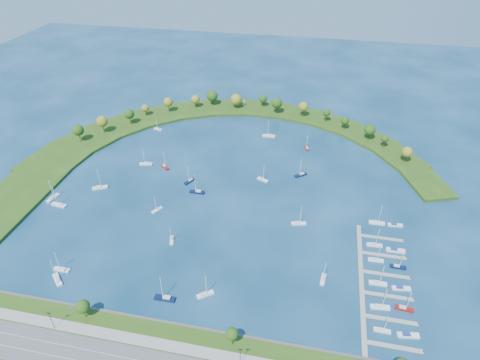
% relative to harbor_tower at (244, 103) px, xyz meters
% --- Properties ---
extents(ground, '(700.00, 700.00, 0.00)m').
position_rel_harbor_tower_xyz_m(ground, '(15.50, -119.68, -4.24)').
color(ground, '#082C46').
rests_on(ground, ground).
extents(breakwater, '(286.74, 247.64, 2.00)m').
position_rel_harbor_tower_xyz_m(breakwater, '(-30.82, -70.96, -3.25)').
color(breakwater, '#264612').
rests_on(breakwater, ground).
extents(breakwater_trees, '(239.76, 95.93, 13.85)m').
position_rel_harbor_tower_xyz_m(breakwater_trees, '(-4.07, -30.16, 6.07)').
color(breakwater_trees, '#382314').
rests_on(breakwater_trees, breakwater).
extents(harbor_tower, '(2.60, 2.60, 4.37)m').
position_rel_harbor_tower_xyz_m(harbor_tower, '(0.00, 0.00, 0.00)').
color(harbor_tower, gray).
rests_on(harbor_tower, breakwater).
extents(dock_system, '(24.28, 82.00, 1.60)m').
position_rel_harbor_tower_xyz_m(dock_system, '(100.80, -180.68, -3.89)').
color(dock_system, gray).
rests_on(dock_system, ground).
extents(moored_boat_0, '(4.52, 7.28, 10.38)m').
position_rel_harbor_tower_xyz_m(moored_boat_0, '(58.94, -59.81, -3.38)').
color(moored_boat_0, maroon).
rests_on(moored_boat_0, ground).
extents(moored_boat_1, '(9.74, 2.77, 14.30)m').
position_rel_harbor_tower_xyz_m(moored_boat_1, '(5.25, -209.68, -3.26)').
color(moored_boat_1, '#09153A').
rests_on(moored_boat_1, ground).
extents(moored_boat_2, '(4.38, 9.42, 13.37)m').
position_rel_harbor_tower_xyz_m(moored_boat_2, '(-88.18, -151.92, -3.29)').
color(moored_boat_2, white).
rests_on(moored_boat_2, ground).
extents(moored_boat_3, '(8.92, 4.14, 12.65)m').
position_rel_harbor_tower_xyz_m(moored_boat_3, '(-47.73, -103.90, -3.32)').
color(moored_boat_3, white).
rests_on(moored_boat_3, ground).
extents(moored_boat_4, '(9.52, 3.57, 13.67)m').
position_rel_harbor_tower_xyz_m(moored_boat_4, '(-80.68, -157.32, -3.28)').
color(moored_boat_4, white).
rests_on(moored_boat_4, ground).
extents(moored_boat_5, '(9.70, 3.07, 14.11)m').
position_rel_harbor_tower_xyz_m(moored_boat_5, '(29.17, -47.23, -3.27)').
color(moored_boat_5, white).
rests_on(moored_boat_5, ground).
extents(moored_boat_6, '(7.21, 3.76, 10.21)m').
position_rel_harbor_tower_xyz_m(moored_boat_6, '(-58.39, -53.75, -3.38)').
color(moored_boat_6, white).
rests_on(moored_boat_6, ground).
extents(moored_boat_7, '(8.34, 2.49, 12.19)m').
position_rel_harbor_tower_xyz_m(moored_boat_7, '(-50.74, -203.36, -3.33)').
color(moored_boat_7, white).
rests_on(moored_boat_7, ground).
extents(moored_boat_8, '(3.79, 6.94, 9.83)m').
position_rel_harbor_tower_xyz_m(moored_boat_8, '(-4.81, -172.42, -3.39)').
color(moored_boat_8, white).
rests_on(moored_boat_8, ground).
extents(moored_boat_9, '(5.86, 8.44, 12.19)m').
position_rel_harbor_tower_xyz_m(moored_boat_9, '(-12.03, -117.67, -3.33)').
color(moored_boat_9, '#09153A').
rests_on(moored_boat_9, ground).
extents(moored_boat_10, '(7.66, 7.02, 11.95)m').
position_rel_harbor_tower_xyz_m(moored_boat_10, '(-33.63, -104.88, -3.34)').
color(moored_boat_10, maroon).
rests_on(moored_boat_10, ground).
extents(moored_boat_11, '(9.49, 6.84, 13.80)m').
position_rel_harbor_tower_xyz_m(moored_boat_11, '(-65.43, -136.10, -3.28)').
color(moored_boat_11, white).
rests_on(moored_boat_11, ground).
extents(moored_boat_12, '(2.96, 7.61, 10.90)m').
position_rel_harbor_tower_xyz_m(moored_boat_12, '(75.49, -183.47, -3.37)').
color(moored_boat_12, white).
rests_on(moored_boat_12, ground).
extents(moored_boat_13, '(7.97, 5.17, 11.41)m').
position_rel_harbor_tower_xyz_m(moored_boat_13, '(33.79, -106.37, -3.35)').
color(moored_boat_13, white).
rests_on(moored_boat_13, ground).
extents(moored_boat_14, '(8.03, 6.72, 12.13)m').
position_rel_harbor_tower_xyz_m(moored_boat_14, '(22.57, -203.79, -3.33)').
color(moored_boat_14, white).
rests_on(moored_boat_14, ground).
extents(moored_boat_15, '(5.24, 7.24, 10.54)m').
position_rel_harbor_tower_xyz_m(moored_boat_15, '(-21.89, -149.68, -3.37)').
color(moored_boat_15, white).
rests_on(moored_boat_15, ground).
extents(moored_boat_16, '(8.29, 7.99, 13.23)m').
position_rel_harbor_tower_xyz_m(moored_boat_16, '(-49.10, -209.74, -3.30)').
color(moored_boat_16, white).
rests_on(moored_boat_16, ground).
extents(moored_boat_17, '(8.57, 4.15, 12.14)m').
position_rel_harbor_tower_xyz_m(moored_boat_17, '(60.39, -145.00, -3.33)').
color(moored_boat_17, white).
rests_on(moored_boat_17, ground).
extents(moored_boat_18, '(9.33, 2.63, 13.70)m').
position_rel_harbor_tower_xyz_m(moored_boat_18, '(-3.88, -128.06, -3.28)').
color(moored_boat_18, '#09153A').
rests_on(moored_boat_18, ground).
extents(moored_boat_19, '(8.37, 7.17, 12.74)m').
position_rel_harbor_tower_xyz_m(moored_boat_19, '(57.58, -95.97, -3.31)').
color(moored_boat_19, '#09153A').
rests_on(moored_boat_19, ground).
extents(docked_boat_0, '(7.10, 2.11, 10.39)m').
position_rel_harbor_tower_xyz_m(docked_boat_0, '(101.04, -206.86, -3.38)').
color(docked_boat_0, white).
rests_on(docked_boat_0, ground).
extents(docked_boat_1, '(9.31, 3.82, 1.84)m').
position_rel_harbor_tower_xyz_m(docked_boat_1, '(111.47, -207.13, -3.56)').
color(docked_boat_1, white).
rests_on(docked_boat_1, ground).
extents(docked_boat_2, '(8.85, 3.33, 12.70)m').
position_rel_harbor_tower_xyz_m(docked_boat_2, '(101.01, -194.75, -3.31)').
color(docked_boat_2, white).
rests_on(docked_boat_2, ground).
extents(docked_boat_3, '(8.29, 3.14, 11.89)m').
position_rel_harbor_tower_xyz_m(docked_boat_3, '(111.52, -193.33, -3.34)').
color(docked_boat_3, maroon).
rests_on(docked_boat_3, ground).
extents(docked_boat_4, '(8.44, 2.48, 12.35)m').
position_rel_harbor_tower_xyz_m(docked_boat_4, '(101.02, -180.75, -3.33)').
color(docked_boat_4, white).
rests_on(docked_boat_4, ground).
extents(docked_boat_5, '(8.78, 3.51, 1.74)m').
position_rel_harbor_tower_xyz_m(docked_boat_5, '(111.48, -181.64, -3.60)').
color(docked_boat_5, white).
rests_on(docked_boat_5, ground).
extents(docked_boat_6, '(7.66, 2.36, 11.16)m').
position_rel_harbor_tower_xyz_m(docked_boat_6, '(101.03, -165.30, -3.36)').
color(docked_boat_6, white).
rests_on(docked_boat_6, ground).
extents(docked_boat_7, '(7.74, 2.20, 11.36)m').
position_rel_harbor_tower_xyz_m(docked_boat_7, '(111.53, -167.80, -3.35)').
color(docked_boat_7, '#09153A').
rests_on(docked_boat_7, ground).
extents(docked_boat_8, '(8.10, 2.73, 11.73)m').
position_rel_harbor_tower_xyz_m(docked_boat_8, '(101.02, -154.22, -3.34)').
color(docked_boat_8, white).
rests_on(docked_boat_8, ground).
extents(docked_boat_9, '(9.56, 2.98, 1.93)m').
position_rel_harbor_tower_xyz_m(docked_boat_9, '(111.46, -156.18, -3.53)').
color(docked_boat_9, white).
rests_on(docked_boat_9, ground).
extents(docked_boat_10, '(8.75, 2.67, 12.77)m').
position_rel_harbor_tower_xyz_m(docked_boat_10, '(103.41, -135.52, -3.31)').
color(docked_boat_10, white).
rests_on(docked_boat_10, ground).
extents(docked_boat_11, '(8.25, 3.04, 1.65)m').
position_rel_harbor_tower_xyz_m(docked_boat_11, '(113.38, -135.40, -3.64)').
color(docked_boat_11, white).
rests_on(docked_boat_11, ground).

